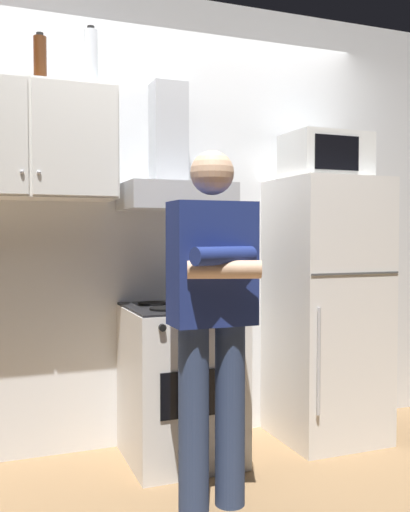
{
  "coord_description": "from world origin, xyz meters",
  "views": [
    {
      "loc": [
        -1.05,
        -2.74,
        1.26
      ],
      "look_at": [
        0.0,
        0.0,
        1.15
      ],
      "focal_mm": 39.74,
      "sensor_mm": 36.0,
      "label": 1
    }
  ],
  "objects_px": {
    "range_hood": "(173,176)",
    "bottle_rum_dark": "(40,60)",
    "upper_cabinet": "(28,141)",
    "refrigerator": "(326,309)",
    "cooking_pot": "(210,297)",
    "bottle_vodka_clear": "(91,58)",
    "stove_oven": "(181,382)",
    "person_standing": "(213,314)",
    "microwave": "(326,157)"
  },
  "relations": [
    {
      "from": "range_hood",
      "to": "bottle_rum_dark",
      "type": "height_order",
      "value": "bottle_rum_dark"
    },
    {
      "from": "upper_cabinet",
      "to": "refrigerator",
      "type": "bearing_deg",
      "value": -4.07
    },
    {
      "from": "cooking_pot",
      "to": "bottle_vodka_clear",
      "type": "xyz_separation_m",
      "value": [
        -0.6,
        0.22,
        1.28
      ]
    },
    {
      "from": "upper_cabinet",
      "to": "refrigerator",
      "type": "relative_size",
      "value": 0.56
    },
    {
      "from": "upper_cabinet",
      "to": "bottle_vodka_clear",
      "type": "height_order",
      "value": "bottle_vodka_clear"
    },
    {
      "from": "range_hood",
      "to": "bottle_vodka_clear",
      "type": "distance_m",
      "value": 0.77
    },
    {
      "from": "refrigerator",
      "to": "stove_oven",
      "type": "bearing_deg",
      "value": -179.96
    },
    {
      "from": "person_standing",
      "to": "range_hood",
      "type": "bearing_deg",
      "value": 86.09
    },
    {
      "from": "cooking_pot",
      "to": "bottle_vodka_clear",
      "type": "height_order",
      "value": "bottle_vodka_clear"
    },
    {
      "from": "person_standing",
      "to": "bottle_vodka_clear",
      "type": "height_order",
      "value": "bottle_vodka_clear"
    },
    {
      "from": "cooking_pot",
      "to": "upper_cabinet",
      "type": "bearing_deg",
      "value": 165.27
    },
    {
      "from": "cooking_pot",
      "to": "bottle_vodka_clear",
      "type": "bearing_deg",
      "value": 160.04
    },
    {
      "from": "stove_oven",
      "to": "bottle_rum_dark",
      "type": "distance_m",
      "value": 1.9
    },
    {
      "from": "range_hood",
      "to": "cooking_pot",
      "type": "xyz_separation_m",
      "value": [
        0.13,
        -0.25,
        -0.68
      ]
    },
    {
      "from": "stove_oven",
      "to": "person_standing",
      "type": "relative_size",
      "value": 0.53
    },
    {
      "from": "range_hood",
      "to": "microwave",
      "type": "distance_m",
      "value": 0.97
    },
    {
      "from": "bottle_rum_dark",
      "to": "range_hood",
      "type": "bearing_deg",
      "value": -0.18
    },
    {
      "from": "upper_cabinet",
      "to": "person_standing",
      "type": "relative_size",
      "value": 0.55
    },
    {
      "from": "range_hood",
      "to": "upper_cabinet",
      "type": "bearing_deg",
      "value": -179.91
    },
    {
      "from": "range_hood",
      "to": "cooking_pot",
      "type": "relative_size",
      "value": 2.38
    },
    {
      "from": "person_standing",
      "to": "refrigerator",
      "type": "bearing_deg",
      "value": 31.23
    },
    {
      "from": "bottle_rum_dark",
      "to": "microwave",
      "type": "bearing_deg",
      "value": -3.73
    },
    {
      "from": "microwave",
      "to": "stove_oven",
      "type": "bearing_deg",
      "value": -178.85
    },
    {
      "from": "person_standing",
      "to": "cooking_pot",
      "type": "height_order",
      "value": "person_standing"
    },
    {
      "from": "upper_cabinet",
      "to": "bottle_rum_dark",
      "type": "relative_size",
      "value": 3.36
    },
    {
      "from": "upper_cabinet",
      "to": "stove_oven",
      "type": "bearing_deg",
      "value": -8.9
    },
    {
      "from": "microwave",
      "to": "cooking_pot",
      "type": "height_order",
      "value": "microwave"
    },
    {
      "from": "upper_cabinet",
      "to": "person_standing",
      "type": "bearing_deg",
      "value": -44.26
    },
    {
      "from": "upper_cabinet",
      "to": "person_standing",
      "type": "xyz_separation_m",
      "value": [
        0.75,
        -0.73,
        -0.85
      ]
    },
    {
      "from": "stove_oven",
      "to": "bottle_vodka_clear",
      "type": "xyz_separation_m",
      "value": [
        -0.47,
        0.1,
        1.77
      ]
    },
    {
      "from": "refrigerator",
      "to": "bottle_vodka_clear",
      "type": "xyz_separation_m",
      "value": [
        -1.42,
        0.1,
        1.41
      ]
    },
    {
      "from": "stove_oven",
      "to": "refrigerator",
      "type": "relative_size",
      "value": 0.55
    },
    {
      "from": "stove_oven",
      "to": "refrigerator",
      "type": "distance_m",
      "value": 1.02
    },
    {
      "from": "range_hood",
      "to": "person_standing",
      "type": "bearing_deg",
      "value": -93.91
    },
    {
      "from": "stove_oven",
      "to": "range_hood",
      "type": "bearing_deg",
      "value": 90.0
    },
    {
      "from": "upper_cabinet",
      "to": "range_hood",
      "type": "relative_size",
      "value": 1.2
    },
    {
      "from": "stove_oven",
      "to": "cooking_pot",
      "type": "xyz_separation_m",
      "value": [
        0.13,
        -0.12,
        0.49
      ]
    },
    {
      "from": "microwave",
      "to": "bottle_rum_dark",
      "type": "bearing_deg",
      "value": 176.27
    },
    {
      "from": "bottle_rum_dark",
      "to": "bottle_vodka_clear",
      "type": "xyz_separation_m",
      "value": [
        0.26,
        -0.03,
        0.03
      ]
    },
    {
      "from": "refrigerator",
      "to": "microwave",
      "type": "xyz_separation_m",
      "value": [
        -0.0,
        0.02,
        0.94
      ]
    },
    {
      "from": "person_standing",
      "to": "bottle_rum_dark",
      "type": "xyz_separation_m",
      "value": [
        -0.68,
        0.73,
        1.28
      ]
    },
    {
      "from": "upper_cabinet",
      "to": "range_hood",
      "type": "bearing_deg",
      "value": 0.09
    },
    {
      "from": "bottle_vodka_clear",
      "to": "bottle_rum_dark",
      "type": "bearing_deg",
      "value": 173.54
    },
    {
      "from": "microwave",
      "to": "bottle_rum_dark",
      "type": "xyz_separation_m",
      "value": [
        -1.68,
        0.11,
        0.44
      ]
    },
    {
      "from": "stove_oven",
      "to": "bottle_rum_dark",
      "type": "relative_size",
      "value": 3.26
    },
    {
      "from": "stove_oven",
      "to": "cooking_pot",
      "type": "distance_m",
      "value": 0.52
    },
    {
      "from": "refrigerator",
      "to": "bottle_rum_dark",
      "type": "distance_m",
      "value": 2.18
    },
    {
      "from": "bottle_vodka_clear",
      "to": "range_hood",
      "type": "bearing_deg",
      "value": 3.32
    },
    {
      "from": "stove_oven",
      "to": "microwave",
      "type": "relative_size",
      "value": 1.82
    },
    {
      "from": "refrigerator",
      "to": "person_standing",
      "type": "height_order",
      "value": "person_standing"
    }
  ]
}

